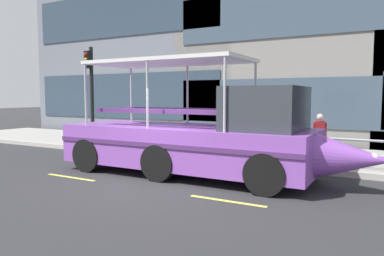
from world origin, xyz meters
The scene contains 9 objects.
ground_plane centered at (0.00, 0.00, 0.00)m, with size 120.00×120.00×0.00m, color #2B2B2D.
sidewalk centered at (0.00, 5.60, 0.09)m, with size 32.00×4.80×0.18m, color #99968E.
curb_edge centered at (0.00, 3.11, 0.09)m, with size 32.00×0.18×0.18m, color #B2ADA3.
lane_centreline centered at (0.00, -0.73, 0.00)m, with size 25.80×0.12×0.01m.
curb_guardrail centered at (0.32, 3.45, 0.78)m, with size 10.47×0.09×0.89m.
traffic_light_pole centered at (-5.89, 3.67, 2.71)m, with size 0.24×0.46×4.19m.
leaned_bicycle centered at (-5.72, 3.93, 0.56)m, with size 1.74×0.46×0.96m.
duck_tour_boat centered at (0.76, 1.22, 1.08)m, with size 9.23×2.55×3.34m.
pedestrian_near_bow centered at (3.41, 4.37, 1.11)m, with size 0.41×0.27×1.54m.
Camera 1 is at (5.55, -7.94, 2.29)m, focal length 34.28 mm.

